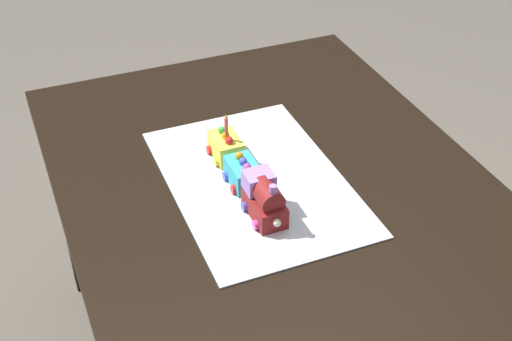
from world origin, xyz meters
The scene contains 6 objects.
dining_table centered at (0.00, 0.00, 0.63)m, with size 1.40×1.00×0.74m.
cake_board centered at (0.05, 0.04, 0.74)m, with size 0.60×0.40×0.00m, color silver.
cake_locomotive centered at (-0.08, 0.07, 0.79)m, with size 0.14×0.08×0.12m.
cake_car_gondola_turquoise centered at (0.05, 0.07, 0.77)m, with size 0.10×0.08×0.07m.
cake_car_tanker_lemon centered at (0.17, 0.07, 0.77)m, with size 0.10×0.08×0.07m.
birthday_candle centered at (0.16, 0.07, 0.84)m, with size 0.01×0.01×0.06m.
Camera 1 is at (-1.19, 0.55, 1.77)m, focal length 49.60 mm.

